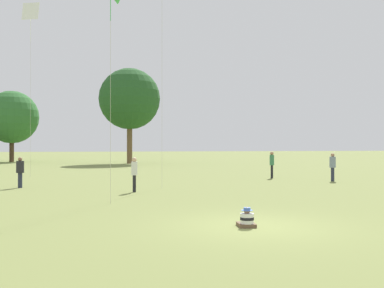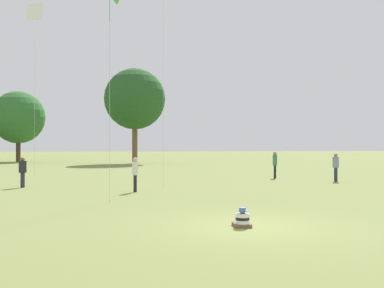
{
  "view_description": "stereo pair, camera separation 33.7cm",
  "coord_description": "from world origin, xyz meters",
  "px_view_note": "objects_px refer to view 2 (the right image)",
  "views": [
    {
      "loc": [
        -4.45,
        -11.49,
        2.2
      ],
      "look_at": [
        -0.08,
        7.23,
        2.26
      ],
      "focal_mm": 42.0,
      "sensor_mm": 36.0,
      "label": 1
    },
    {
      "loc": [
        -4.12,
        -11.57,
        2.2
      ],
      "look_at": [
        -0.08,
        7.23,
        2.26
      ],
      "focal_mm": 42.0,
      "sensor_mm": 36.0,
      "label": 2
    }
  ],
  "objects_px": {
    "seated_toddler": "(242,219)",
    "person_standing_3": "(23,170)",
    "distant_tree_1": "(18,117)",
    "person_standing_0": "(135,171)",
    "kite_0": "(35,16)",
    "person_standing_1": "(275,162)",
    "person_standing_2": "(336,165)",
    "distant_tree_0": "(135,99)"
  },
  "relations": [
    {
      "from": "person_standing_1",
      "to": "person_standing_2",
      "type": "bearing_deg",
      "value": 61.24
    },
    {
      "from": "person_standing_3",
      "to": "distant_tree_0",
      "type": "relative_size",
      "value": 0.14
    },
    {
      "from": "person_standing_2",
      "to": "kite_0",
      "type": "height_order",
      "value": "kite_0"
    },
    {
      "from": "person_standing_2",
      "to": "person_standing_3",
      "type": "xyz_separation_m",
      "value": [
        -18.03,
        -0.12,
        -0.09
      ]
    },
    {
      "from": "person_standing_1",
      "to": "person_standing_0",
      "type": "bearing_deg",
      "value": -33.18
    },
    {
      "from": "person_standing_2",
      "to": "distant_tree_1",
      "type": "height_order",
      "value": "distant_tree_1"
    },
    {
      "from": "person_standing_3",
      "to": "distant_tree_1",
      "type": "bearing_deg",
      "value": -62.95
    },
    {
      "from": "person_standing_0",
      "to": "person_standing_2",
      "type": "distance_m",
      "value": 13.0
    },
    {
      "from": "person_standing_0",
      "to": "person_standing_3",
      "type": "height_order",
      "value": "person_standing_0"
    },
    {
      "from": "person_standing_0",
      "to": "distant_tree_1",
      "type": "relative_size",
      "value": 0.17
    },
    {
      "from": "distant_tree_1",
      "to": "distant_tree_0",
      "type": "bearing_deg",
      "value": -30.19
    },
    {
      "from": "person_standing_0",
      "to": "kite_0",
      "type": "relative_size",
      "value": 0.13
    },
    {
      "from": "person_standing_0",
      "to": "person_standing_3",
      "type": "xyz_separation_m",
      "value": [
        -5.55,
        3.52,
        -0.06
      ]
    },
    {
      "from": "person_standing_0",
      "to": "distant_tree_0",
      "type": "xyz_separation_m",
      "value": [
        2.86,
        33.77,
        6.86
      ]
    },
    {
      "from": "seated_toddler",
      "to": "distant_tree_1",
      "type": "distance_m",
      "value": 54.25
    },
    {
      "from": "seated_toddler",
      "to": "distant_tree_0",
      "type": "relative_size",
      "value": 0.05
    },
    {
      "from": "kite_0",
      "to": "person_standing_1",
      "type": "bearing_deg",
      "value": 48.27
    },
    {
      "from": "person_standing_0",
      "to": "person_standing_3",
      "type": "relative_size",
      "value": 1.03
    },
    {
      "from": "person_standing_0",
      "to": "person_standing_1",
      "type": "distance_m",
      "value": 12.01
    },
    {
      "from": "seated_toddler",
      "to": "distant_tree_1",
      "type": "bearing_deg",
      "value": 111.52
    },
    {
      "from": "seated_toddler",
      "to": "person_standing_3",
      "type": "bearing_deg",
      "value": 126.3
    },
    {
      "from": "person_standing_1",
      "to": "person_standing_3",
      "type": "xyz_separation_m",
      "value": [
        -15.42,
        -3.33,
        -0.16
      ]
    },
    {
      "from": "person_standing_1",
      "to": "person_standing_3",
      "type": "relative_size",
      "value": 1.12
    },
    {
      "from": "person_standing_2",
      "to": "distant_tree_0",
      "type": "xyz_separation_m",
      "value": [
        -9.63,
        30.12,
        6.83
      ]
    },
    {
      "from": "person_standing_0",
      "to": "distant_tree_1",
      "type": "distance_m",
      "value": 44.32
    },
    {
      "from": "person_standing_1",
      "to": "distant_tree_0",
      "type": "height_order",
      "value": "distant_tree_0"
    },
    {
      "from": "seated_toddler",
      "to": "person_standing_1",
      "type": "height_order",
      "value": "person_standing_1"
    },
    {
      "from": "person_standing_1",
      "to": "distant_tree_0",
      "type": "xyz_separation_m",
      "value": [
        -7.01,
        26.92,
        6.76
      ]
    },
    {
      "from": "person_standing_0",
      "to": "person_standing_2",
      "type": "height_order",
      "value": "person_standing_2"
    },
    {
      "from": "seated_toddler",
      "to": "person_standing_0",
      "type": "distance_m",
      "value": 9.95
    },
    {
      "from": "distant_tree_1",
      "to": "person_standing_0",
      "type": "bearing_deg",
      "value": -74.24
    },
    {
      "from": "person_standing_2",
      "to": "kite_0",
      "type": "bearing_deg",
      "value": -89.79
    },
    {
      "from": "person_standing_3",
      "to": "kite_0",
      "type": "bearing_deg",
      "value": -68.8
    },
    {
      "from": "person_standing_3",
      "to": "kite_0",
      "type": "xyz_separation_m",
      "value": [
        -0.55,
        9.02,
        10.57
      ]
    },
    {
      "from": "person_standing_3",
      "to": "seated_toddler",
      "type": "bearing_deg",
      "value": 137.51
    },
    {
      "from": "kite_0",
      "to": "distant_tree_1",
      "type": "xyz_separation_m",
      "value": [
        -5.86,
        29.85,
        -5.55
      ]
    },
    {
      "from": "seated_toddler",
      "to": "person_standing_2",
      "type": "xyz_separation_m",
      "value": [
        10.45,
        13.35,
        0.82
      ]
    },
    {
      "from": "person_standing_2",
      "to": "distant_tree_0",
      "type": "bearing_deg",
      "value": -136.48
    },
    {
      "from": "person_standing_0",
      "to": "distant_tree_0",
      "type": "distance_m",
      "value": 34.57
    },
    {
      "from": "seated_toddler",
      "to": "person_standing_3",
      "type": "height_order",
      "value": "person_standing_3"
    },
    {
      "from": "person_standing_1",
      "to": "person_standing_3",
      "type": "bearing_deg",
      "value": -55.76
    },
    {
      "from": "distant_tree_0",
      "to": "person_standing_0",
      "type": "bearing_deg",
      "value": -94.84
    }
  ]
}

